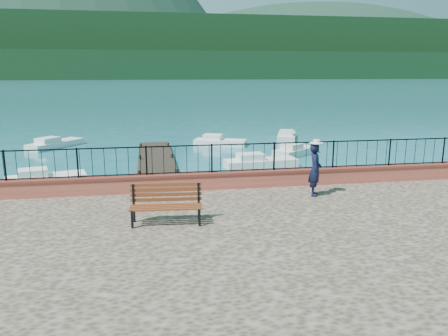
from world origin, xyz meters
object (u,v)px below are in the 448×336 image
object	(u,v)px
boat_3	(55,142)
boat_5	(287,134)
boat_1	(261,160)
boat_2	(296,149)
park_bench	(166,212)
person	(315,170)
boat_4	(220,140)
boat_0	(46,176)

from	to	relation	value
boat_3	boat_5	bearing A→B (deg)	-50.50
boat_1	boat_5	distance (m)	10.48
boat_2	boat_3	size ratio (longest dim) A/B	0.78
park_bench	boat_1	size ratio (longest dim) A/B	0.48
park_bench	boat_3	world-z (taller)	park_bench
boat_2	boat_1	bearing A→B (deg)	-170.74
boat_2	boat_5	bearing A→B (deg)	42.02
person	boat_4	xyz separation A→B (m)	(-0.22, 17.27, -1.66)
boat_3	boat_4	world-z (taller)	same
boat_1	boat_2	xyz separation A→B (m)	(3.10, 3.03, 0.00)
park_bench	boat_4	bearing A→B (deg)	81.01
boat_2	boat_0	bearing A→B (deg)	164.51
boat_0	boat_4	distance (m)	13.57
boat_0	boat_5	xyz separation A→B (m)	(15.44, 11.39, 0.00)
boat_2	boat_5	size ratio (longest dim) A/B	0.89
boat_0	boat_2	xyz separation A→B (m)	(13.98, 4.98, 0.00)
park_bench	boat_0	size ratio (longest dim) A/B	0.55
boat_2	boat_5	xyz separation A→B (m)	(1.46, 6.41, 0.00)
person	boat_2	xyz separation A→B (m)	(3.92, 12.91, -1.66)
boat_2	boat_3	xyz separation A→B (m)	(-15.54, 5.58, 0.00)
boat_1	boat_0	bearing A→B (deg)	-175.14
person	boat_5	xyz separation A→B (m)	(5.38, 19.32, -1.66)
person	boat_2	distance (m)	13.59
person	boat_5	world-z (taller)	person
park_bench	boat_0	bearing A→B (deg)	122.47
boat_0	boat_4	xyz separation A→B (m)	(9.84, 9.35, 0.00)
park_bench	boat_1	distance (m)	13.14
person	boat_4	size ratio (longest dim) A/B	0.47
boat_1	park_bench	bearing A→B (deg)	-121.19
boat_0	boat_5	size ratio (longest dim) A/B	0.97
park_bench	boat_4	world-z (taller)	park_bench
person	boat_1	distance (m)	10.05
boat_1	boat_4	size ratio (longest dim) A/B	1.10
boat_5	boat_0	bearing A→B (deg)	146.11
boat_1	boat_2	size ratio (longest dim) A/B	1.23
person	boat_1	world-z (taller)	person
boat_0	boat_4	bearing A→B (deg)	29.40
boat_1	boat_3	size ratio (longest dim) A/B	0.96
boat_3	boat_4	size ratio (longest dim) A/B	1.15
boat_1	boat_4	bearing A→B (deg)	92.67
park_bench	boat_2	size ratio (longest dim) A/B	0.59
boat_3	person	bearing A→B (deg)	-111.14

